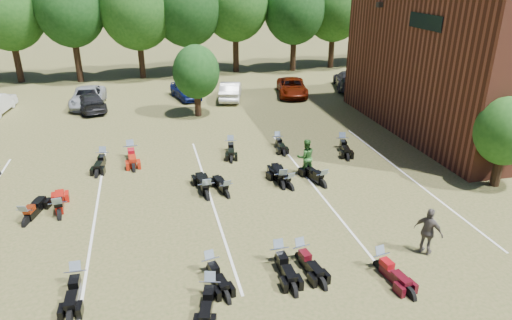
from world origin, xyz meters
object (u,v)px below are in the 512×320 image
object	(u,v)px
car_4	(185,90)
person_grey	(428,231)
person_green	(306,157)
motorcycle_3	(211,297)
motorcycle_0	(78,287)
motorcycle_7	(60,217)

from	to	relation	value
car_4	person_grey	size ratio (longest dim) A/B	2.15
person_green	motorcycle_3	world-z (taller)	person_green
motorcycle_0	motorcycle_7	xyz separation A→B (m)	(-1.25, 4.98, 0.00)
person_green	motorcycle_3	distance (m)	10.17
car_4	person_grey	bearing A→B (deg)	-88.82
car_4	person_green	bearing A→B (deg)	-88.56
motorcycle_3	car_4	bearing A→B (deg)	101.45
car_4	motorcycle_7	xyz separation A→B (m)	(-7.03, -17.49, -0.67)
person_grey	motorcycle_0	size ratio (longest dim) A/B	0.81
person_green	motorcycle_3	size ratio (longest dim) A/B	0.86
motorcycle_0	motorcycle_7	bearing A→B (deg)	105.49
motorcycle_3	motorcycle_7	world-z (taller)	motorcycle_7
car_4	person_green	xyz separation A→B (m)	(4.44, -15.89, 0.27)
motorcycle_3	motorcycle_7	size ratio (longest dim) A/B	0.90
person_green	motorcycle_0	world-z (taller)	person_green
car_4	motorcycle_3	size ratio (longest dim) A/B	1.80
motorcycle_3	motorcycle_7	xyz separation A→B (m)	(-5.43, 6.52, 0.00)
car_4	motorcycle_3	world-z (taller)	car_4
motorcycle_3	person_green	bearing A→B (deg)	68.62
person_grey	motorcycle_3	distance (m)	8.12
person_green	motorcycle_7	world-z (taller)	person_green
person_grey	motorcycle_0	bearing A→B (deg)	52.64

